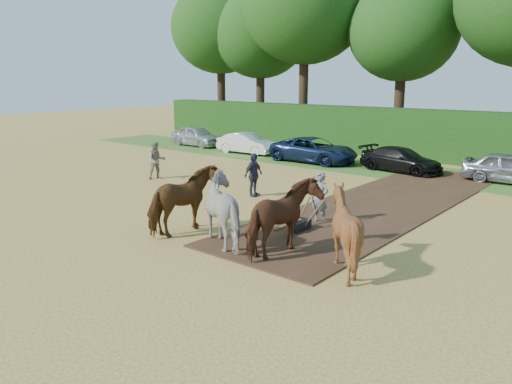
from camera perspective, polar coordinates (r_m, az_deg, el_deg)
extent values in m
plane|color=gold|center=(15.31, -2.23, -5.44)|extent=(120.00, 120.00, 0.00)
cube|color=#472D1C|center=(20.19, 14.43, -1.24)|extent=(4.50, 17.00, 0.05)
cube|color=#38601E|center=(27.07, 17.96, 2.06)|extent=(50.00, 5.00, 0.03)
cube|color=#14380F|center=(31.05, 21.29, 5.91)|extent=(46.00, 1.60, 3.00)
imported|color=tan|center=(24.70, -11.30, 3.56)|extent=(1.01, 1.10, 1.82)
imported|color=#282A36|center=(20.61, -0.29, 1.97)|extent=(0.44, 1.06, 1.81)
imported|color=brown|center=(15.80, -8.16, -1.00)|extent=(1.15, 2.51, 2.11)
imported|color=beige|center=(14.66, -2.93, -1.98)|extent=(2.11, 1.80, 2.11)
imported|color=#5B291C|center=(13.67, 3.13, -3.09)|extent=(1.15, 2.51, 2.11)
imported|color=brown|center=(12.86, 10.06, -4.31)|extent=(1.72, 1.93, 2.12)
cube|color=black|center=(16.08, 4.95, -3.93)|extent=(0.36, 0.91, 0.35)
cube|color=brown|center=(15.55, 3.71, -3.81)|extent=(0.11, 1.41, 0.10)
cylinder|color=brown|center=(16.53, 5.43, -2.10)|extent=(0.21, 1.02, 0.74)
cylinder|color=brown|center=(16.30, 6.72, -2.35)|extent=(0.20, 1.02, 0.74)
imported|color=gray|center=(16.87, 7.32, -0.69)|extent=(0.65, 0.43, 1.76)
imported|color=#B2B4B9|center=(36.35, -6.81, 6.37)|extent=(4.34, 1.88, 1.46)
imported|color=white|center=(32.44, -1.05, 5.58)|extent=(4.17, 1.63, 1.35)
imported|color=#172548|center=(29.28, 6.62, 4.79)|extent=(5.21, 2.40, 1.45)
imported|color=black|center=(27.14, 16.24, 3.55)|extent=(4.62, 2.37, 1.28)
imported|color=gray|center=(25.97, 27.19, 2.42)|extent=(4.33, 1.85, 1.46)
cylinder|color=#382616|center=(44.62, -3.96, 10.46)|extent=(0.70, 0.70, 5.85)
ellipsoid|color=#163F11|center=(44.78, -4.09, 18.25)|extent=(8.40, 8.40, 7.73)
cylinder|color=#382616|center=(42.36, 0.50, 10.05)|extent=(0.70, 0.70, 5.40)
ellipsoid|color=#163F11|center=(42.45, 0.52, 17.66)|extent=(7.80, 7.80, 7.18)
cylinder|color=#382616|center=(38.54, 5.41, 10.55)|extent=(0.70, 0.70, 6.53)
ellipsoid|color=#163F11|center=(38.86, 5.64, 20.49)|extent=(9.20, 9.20, 8.46)
cylinder|color=#382616|center=(36.48, 15.98, 8.92)|extent=(0.70, 0.70, 5.17)
ellipsoid|color=#163F11|center=(36.54, 16.52, 17.33)|extent=(7.40, 7.40, 6.81)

